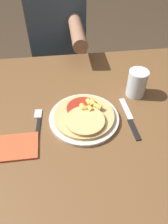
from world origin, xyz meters
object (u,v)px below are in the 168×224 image
pizza (85,115)px  fork (38,124)px  plate (84,118)px  knife (130,118)px  dining_table (80,135)px  drinking_glass (137,83)px  person_diner (59,44)px

pizza → fork: pizza is taller
plate → knife: bearing=-6.5°
dining_table → pizza: 0.13m
knife → drinking_glass: size_ratio=1.92×
plate → fork: 0.17m
plate → knife: size_ratio=1.20×
plate → fork: size_ratio=1.50×
plate → pizza: (0.00, -0.00, 0.02)m
dining_table → drinking_glass: size_ratio=10.93×
dining_table → plate: size_ratio=4.74×
pizza → drinking_glass: size_ratio=1.99×
dining_table → knife: bearing=-8.2°
pizza → person_diner: bearing=95.5°
dining_table → person_diner: size_ratio=1.04×
plate → knife: plate is taller
knife → person_diner: bearing=107.8°
fork → knife: same height
knife → plate: bearing=173.5°
pizza → knife: (0.17, -0.02, -0.02)m
knife → drinking_glass: (0.06, 0.14, 0.05)m
person_diner → drinking_glass: bearing=-63.7°
dining_table → person_diner: (-0.05, 0.73, 0.03)m
pizza → person_diner: 0.75m
pizza → knife: 0.17m
fork → person_diner: bearing=82.0°
pizza → person_diner: (-0.07, 0.74, -0.10)m
person_diner → plate: bearing=-84.6°
fork → person_diner: size_ratio=0.15×
pizza → plate: bearing=122.4°
pizza → fork: size_ratio=1.29×
pizza → knife: size_ratio=1.03×
dining_table → plate: (0.02, -0.01, 0.11)m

